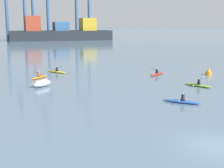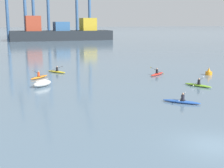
# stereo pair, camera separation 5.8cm
# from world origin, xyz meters

# --- Properties ---
(ground_plane) EXTENTS (800.00, 800.00, 0.00)m
(ground_plane) POSITION_xyz_m (0.00, 0.00, 0.00)
(ground_plane) COLOR slate
(container_barge) EXTENTS (38.13, 10.23, 9.08)m
(container_barge) POSITION_xyz_m (10.06, 110.39, 2.92)
(container_barge) COLOR #1E2328
(container_barge) RESTS_ON ground
(capsized_dinghy) EXTENTS (2.70, 2.51, 0.76)m
(capsized_dinghy) POSITION_xyz_m (-7.50, 21.00, 0.35)
(capsized_dinghy) COLOR beige
(capsized_dinghy) RESTS_ON ground
(channel_buoy) EXTENTS (0.90, 0.90, 1.00)m
(channel_buoy) POSITION_xyz_m (14.83, 21.98, 0.36)
(channel_buoy) COLOR orange
(channel_buoy) RESTS_ON ground
(kayak_lime) EXTENTS (2.00, 3.34, 1.06)m
(kayak_lime) POSITION_xyz_m (9.00, 15.56, 0.17)
(kayak_lime) COLOR #7ABC2D
(kayak_lime) RESTS_ON ground
(kayak_orange) EXTENTS (2.73, 2.92, 1.03)m
(kayak_orange) POSITION_xyz_m (-7.23, 26.63, 0.17)
(kayak_orange) COLOR orange
(kayak_orange) RESTS_ON ground
(kayak_yellow) EXTENTS (2.43, 3.13, 0.95)m
(kayak_yellow) POSITION_xyz_m (-4.37, 30.49, 0.17)
(kayak_yellow) COLOR yellow
(kayak_yellow) RESTS_ON ground
(kayak_red) EXTENTS (3.07, 2.53, 1.06)m
(kayak_red) POSITION_xyz_m (8.17, 24.12, 0.17)
(kayak_red) COLOR red
(kayak_red) RESTS_ON ground
(kayak_blue) EXTENTS (2.84, 2.82, 0.95)m
(kayak_blue) POSITION_xyz_m (3.37, 9.50, 0.17)
(kayak_blue) COLOR #2856B2
(kayak_blue) RESTS_ON ground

